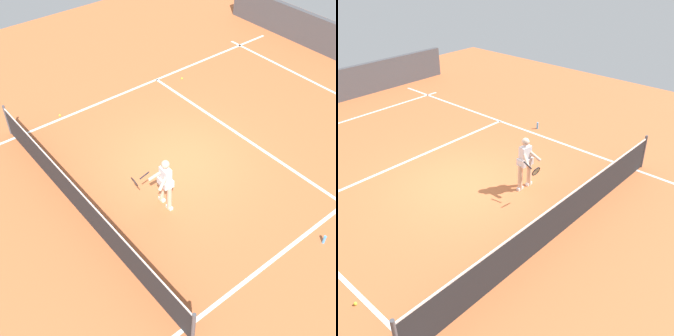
{
  "view_description": "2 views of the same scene",
  "coord_description": "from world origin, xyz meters",
  "views": [
    {
      "loc": [
        -7.4,
        6.39,
        8.59
      ],
      "look_at": [
        -0.74,
        1.05,
        0.83
      ],
      "focal_mm": 46.26,
      "sensor_mm": 36.0,
      "label": 1
    },
    {
      "loc": [
        6.32,
        7.42,
        6.11
      ],
      "look_at": [
        -0.3,
        1.47,
        0.99
      ],
      "focal_mm": 42.22,
      "sensor_mm": 36.0,
      "label": 2
    }
  ],
  "objects": [
    {
      "name": "tennis_ball_mid",
      "position": [
        4.33,
        1.71,
        0.03
      ],
      "size": [
        0.07,
        0.07,
        0.07
      ],
      "primitive_type": "sphere",
      "color": "#D1E533",
      "rests_on": "ground"
    },
    {
      "name": "ground_plane",
      "position": [
        0.0,
        0.0,
        0.0
      ],
      "size": [
        24.27,
        24.27,
        0.0
      ],
      "primitive_type": "plane",
      "color": "#C66638"
    },
    {
      "name": "sideline_left_marking",
      "position": [
        -4.16,
        0.0,
        0.0
      ],
      "size": [
        0.1,
        16.67,
        0.01
      ],
      "primitive_type": "cube",
      "color": "white",
      "rests_on": "ground"
    },
    {
      "name": "service_line_marking",
      "position": [
        0.0,
        -2.32,
        0.0
      ],
      "size": [
        8.32,
        0.1,
        0.01
      ],
      "primitive_type": "cube",
      "color": "white",
      "rests_on": "ground"
    },
    {
      "name": "baseline_marking",
      "position": [
        0.0,
        -6.84,
        0.0
      ],
      "size": [
        9.32,
        0.1,
        0.01
      ],
      "primitive_type": "cube",
      "color": "white",
      "rests_on": "ground"
    },
    {
      "name": "court_net",
      "position": [
        0.0,
        3.39,
        0.5
      ],
      "size": [
        9.0,
        0.08,
        1.07
      ],
      "color": "#4C4C51",
      "rests_on": "ground"
    },
    {
      "name": "tennis_player",
      "position": [
        -1.11,
        1.46,
        0.85
      ],
      "size": [
        0.82,
        0.92,
        1.55
      ],
      "color": "beige",
      "rests_on": "ground"
    },
    {
      "name": "water_bottle",
      "position": [
        -4.59,
        -0.8,
        0.12
      ],
      "size": [
        0.07,
        0.07,
        0.24
      ],
      "primitive_type": "cylinder",
      "color": "#4C9EE5",
      "rests_on": "ground"
    }
  ]
}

